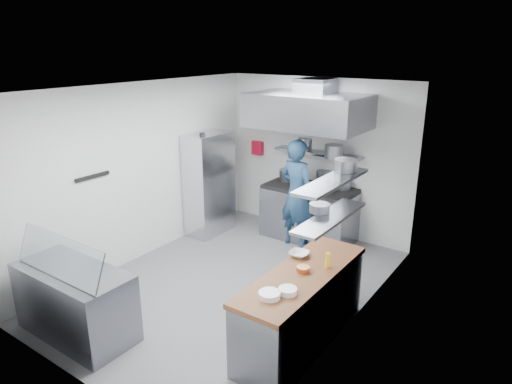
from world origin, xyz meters
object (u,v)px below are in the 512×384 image
Objects in this scene: gas_range at (309,214)px; display_case at (76,302)px; wire_rack at (209,184)px; chef at (297,194)px.

gas_range is 4.20m from display_case.
gas_range is 1.07× the size of display_case.
wire_rack is at bearing -154.41° from gas_range.
chef reaches higher than wire_rack.
chef is 1.65m from wire_rack.
gas_range is 0.86× the size of wire_rack.
wire_rack reaches higher than gas_range.
chef is 1.01× the size of wire_rack.
chef is at bearing -94.10° from gas_range.
wire_rack is (-1.63, -0.78, 0.48)m from gas_range.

